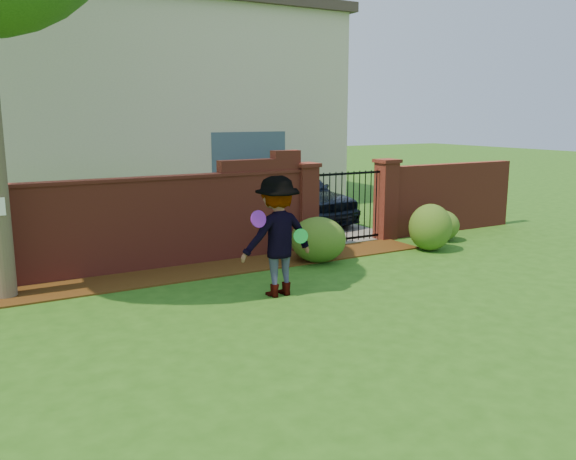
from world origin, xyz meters
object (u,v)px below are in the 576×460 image
car (298,195)px  frisbee_green (301,236)px  frisbee_purple (258,219)px  man (278,237)px

car → frisbee_green: car is taller
frisbee_purple → frisbee_green: size_ratio=1.12×
man → frisbee_purple: man is taller
car → frisbee_purple: (-4.09, -5.74, 0.58)m
car → frisbee_purple: car is taller
car → frisbee_purple: size_ratio=16.30×
car → frisbee_green: 6.65m
frisbee_purple → frisbee_green: frisbee_purple is taller
car → man: (-3.66, -5.58, 0.23)m
frisbee_green → frisbee_purple: bearing=179.2°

